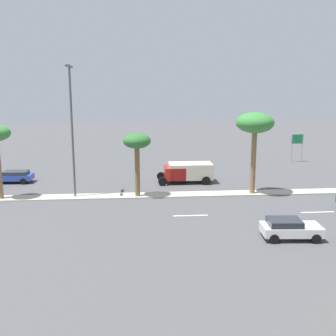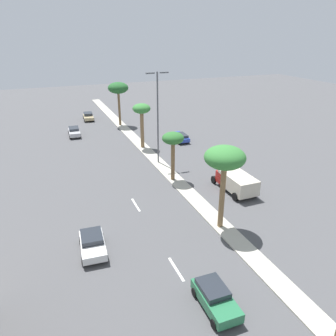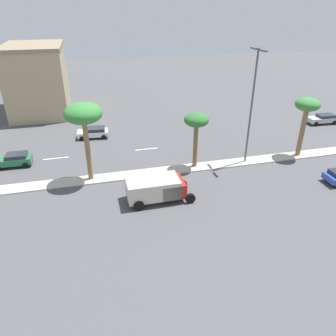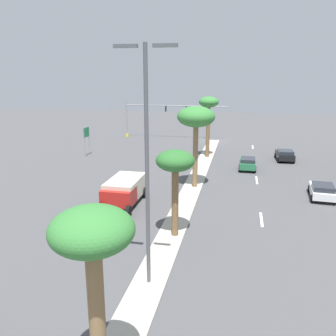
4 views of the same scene
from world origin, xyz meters
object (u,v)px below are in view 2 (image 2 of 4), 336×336
palm_tree_center (225,160)px  sedan_silver_far (74,132)px  palm_tree_near (142,111)px  sedan_green_outboard (215,297)px  street_lamp_right (158,113)px  palm_tree_front (118,89)px  sedan_blue_center (180,137)px  box_truck (236,181)px  palm_tree_far (173,141)px  sedan_tan_left (88,116)px  sedan_white_right (93,243)px

palm_tree_center → sedan_silver_far: palm_tree_center is taller
palm_tree_center → palm_tree_near: 23.37m
palm_tree_near → sedan_green_outboard: 32.08m
street_lamp_right → sedan_green_outboard: 25.90m
palm_tree_front → sedan_blue_center: size_ratio=1.69×
sedan_blue_center → palm_tree_center: bearing=-105.6°
palm_tree_near → box_truck: bearing=-73.9°
palm_tree_center → palm_tree_far: bearing=90.5°
street_lamp_right → sedan_silver_far: size_ratio=2.74×
palm_tree_far → palm_tree_center: bearing=-89.5°
street_lamp_right → sedan_tan_left: 27.92m
palm_tree_center → sedan_tan_left: size_ratio=1.80×
sedan_tan_left → sedan_green_outboard: (-0.28, -51.37, 0.03)m
street_lamp_right → sedan_silver_far: 20.05m
sedan_white_right → sedan_tan_left: sedan_tan_left is taller
palm_tree_center → sedan_tan_left: (-4.77, 43.44, -5.87)m
palm_tree_front → sedan_white_right: (-11.46, -36.15, -6.09)m
sedan_green_outboard → palm_tree_far: bearing=75.2°
sedan_silver_far → palm_tree_center: bearing=-75.4°
palm_tree_far → box_truck: bearing=-44.3°
palm_tree_center → sedan_blue_center: size_ratio=1.65×
palm_tree_front → box_truck: 32.20m
sedan_green_outboard → sedan_white_right: bearing=125.7°
palm_tree_far → street_lamp_right: street_lamp_right is taller
palm_tree_center → box_truck: (5.25, 5.69, -5.41)m
palm_tree_front → sedan_white_right: 38.41m
palm_tree_far → sedan_silver_far: size_ratio=1.35×
palm_tree_far → sedan_green_outboard: (-4.96, -18.83, -4.21)m
palm_tree_near → sedan_silver_far: 14.36m
palm_tree_center → street_lamp_right: (0.21, 16.66, 0.30)m
palm_tree_near → street_lamp_right: bearing=-89.5°
sedan_tan_left → sedan_silver_far: (-3.97, -9.92, -0.00)m
palm_tree_far → street_lamp_right: bearing=87.0°
sedan_tan_left → box_truck: bearing=-75.1°
palm_tree_far → box_truck: 8.36m
palm_tree_front → sedan_green_outboard: (-5.16, -44.90, -6.07)m
palm_tree_near → sedan_blue_center: size_ratio=1.43×
box_truck → sedan_tan_left: bearing=104.9°
sedan_tan_left → box_truck: size_ratio=0.73×
palm_tree_front → sedan_green_outboard: 45.60m
palm_tree_front → sedan_blue_center: palm_tree_front is taller
palm_tree_front → palm_tree_center: bearing=-90.2°
sedan_white_right → sedan_silver_far: bearing=85.4°
palm_tree_front → sedan_tan_left: palm_tree_front is taller
palm_tree_near → sedan_white_right: palm_tree_near is taller
palm_tree_far → palm_tree_near: 12.47m
palm_tree_far → palm_tree_front: bearing=89.6°
sedan_white_right → sedan_green_outboard: sedan_green_outboard is taller
palm_tree_center → sedan_blue_center: 25.88m
street_lamp_right → sedan_blue_center: (6.55, 7.60, -6.21)m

